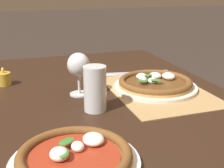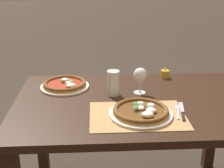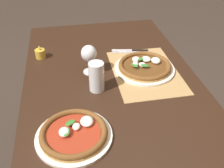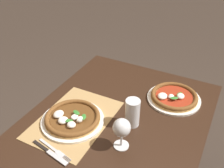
{
  "view_description": "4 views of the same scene",
  "coord_description": "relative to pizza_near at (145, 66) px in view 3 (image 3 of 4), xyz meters",
  "views": [
    {
      "loc": [
        -1.01,
        0.33,
        1.13
      ],
      "look_at": [
        -0.14,
        0.03,
        0.83
      ],
      "focal_mm": 50.0,
      "sensor_mm": 36.0,
      "label": 1
    },
    {
      "loc": [
        -0.22,
        -1.57,
        1.45
      ],
      "look_at": [
        -0.13,
        0.03,
        0.83
      ],
      "focal_mm": 50.0,
      "sensor_mm": 36.0,
      "label": 2
    },
    {
      "loc": [
        -1.12,
        0.2,
        1.49
      ],
      "look_at": [
        -0.16,
        0.02,
        0.79
      ],
      "focal_mm": 42.0,
      "sensor_mm": 36.0,
      "label": 3
    },
    {
      "loc": [
        0.79,
        0.44,
        1.64
      ],
      "look_at": [
        -0.27,
        -0.1,
        0.83
      ],
      "focal_mm": 42.0,
      "sensor_mm": 36.0,
      "label": 4
    }
  ],
  "objects": [
    {
      "name": "ground_plane",
      "position": [
        -0.0,
        0.19,
        -0.76
      ],
      "size": [
        24.0,
        24.0,
        0.0
      ],
      "primitive_type": "plane",
      "color": "#382D26"
    },
    {
      "name": "dining_table",
      "position": [
        -0.0,
        0.19,
        -0.13
      ],
      "size": [
        1.34,
        0.87,
        0.74
      ],
      "color": "black",
      "rests_on": "ground"
    },
    {
      "name": "pizza_far",
      "position": [
        -0.41,
        0.4,
        -0.0
      ],
      "size": [
        0.3,
        0.3,
        0.05
      ],
      "color": "silver",
      "rests_on": "dining_table"
    },
    {
      "name": "pint_glass",
      "position": [
        -0.12,
        0.27,
        0.05
      ],
      "size": [
        0.07,
        0.07,
        0.15
      ],
      "color": "silver",
      "rests_on": "dining_table"
    },
    {
      "name": "votive_candle",
      "position": [
        0.24,
        0.55,
        0.0
      ],
      "size": [
        0.06,
        0.06,
        0.07
      ],
      "color": "gold",
      "rests_on": "dining_table"
    },
    {
      "name": "pizza_near",
      "position": [
        0.0,
        0.0,
        0.0
      ],
      "size": [
        0.32,
        0.32,
        0.05
      ],
      "color": "silver",
      "rests_on": "paper_placemat"
    },
    {
      "name": "wine_glass",
      "position": [
        0.03,
        0.29,
        0.08
      ],
      "size": [
        0.08,
        0.08,
        0.16
      ],
      "color": "silver",
      "rests_on": "dining_table"
    },
    {
      "name": "fork",
      "position": [
        0.19,
        0.04,
        -0.02
      ],
      "size": [
        0.06,
        0.2,
        0.0
      ],
      "color": "#B7B7BC",
      "rests_on": "paper_placemat"
    },
    {
      "name": "knife",
      "position": [
        0.21,
        0.03,
        -0.02
      ],
      "size": [
        0.06,
        0.21,
        0.01
      ],
      "color": "black",
      "rests_on": "paper_placemat"
    },
    {
      "name": "paper_placemat",
      "position": [
        -0.02,
        0.0,
        -0.02
      ],
      "size": [
        0.48,
        0.33,
        0.0
      ],
      "primitive_type": "cube",
      "color": "#A88451",
      "rests_on": "dining_table"
    }
  ]
}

